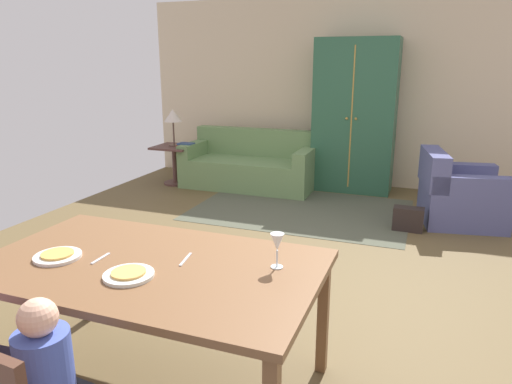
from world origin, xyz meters
TOP-DOWN VIEW (x-y plane):
  - ground_plane at (0.00, 0.49)m, footprint 6.48×6.19m
  - back_wall at (0.00, 3.64)m, footprint 6.48×0.10m
  - dining_table at (-0.26, -1.45)m, footprint 1.81×1.06m
  - plate_near_man at (-0.76, -1.57)m, footprint 0.25×0.25m
  - pizza_near_man at (-0.76, -1.57)m, footprint 0.17×0.17m
  - plate_near_child at (-0.26, -1.63)m, footprint 0.25×0.25m
  - pizza_near_child at (-0.26, -1.63)m, footprint 0.17×0.17m
  - wine_glass at (0.39, -1.27)m, footprint 0.07×0.07m
  - fork at (-0.53, -1.50)m, footprint 0.02×0.15m
  - knife at (-0.10, -1.35)m, footprint 0.04×0.17m
  - area_rug at (-0.36, 2.03)m, footprint 2.60×1.80m
  - couch at (-1.37, 2.89)m, footprint 1.90×0.86m
  - armchair at (1.43, 2.22)m, footprint 1.00×0.99m
  - armoire at (0.06, 3.25)m, footprint 1.10×0.59m
  - side_table at (-2.47, 2.63)m, footprint 0.56×0.56m
  - table_lamp at (-2.47, 2.63)m, footprint 0.26×0.26m
  - book_lower at (-2.29, 2.62)m, footprint 0.22×0.16m
  - book_upper at (-2.27, 2.62)m, footprint 0.22×0.16m
  - handbag at (0.93, 1.73)m, footprint 0.32×0.16m

SIDE VIEW (x-z plane):
  - ground_plane at x=0.00m, z-range -0.02..0.00m
  - area_rug at x=-0.36m, z-range 0.00..0.01m
  - handbag at x=0.93m, z-range 0.00..0.26m
  - couch at x=-1.37m, z-range -0.11..0.71m
  - armchair at x=1.43m, z-range -0.09..0.73m
  - side_table at x=-2.47m, z-range 0.09..0.67m
  - book_lower at x=-2.29m, z-range 0.58..0.61m
  - book_upper at x=-2.27m, z-range 0.61..0.64m
  - dining_table at x=-0.26m, z-range 0.31..1.07m
  - fork at x=-0.53m, z-range 0.76..0.77m
  - knife at x=-0.10m, z-range 0.76..0.77m
  - plate_near_man at x=-0.76m, z-range 0.76..0.78m
  - plate_near_child at x=-0.26m, z-range 0.76..0.78m
  - pizza_near_man at x=-0.76m, z-range 0.78..0.79m
  - pizza_near_child at x=-0.26m, z-range 0.78..0.79m
  - wine_glass at x=0.39m, z-range 0.80..0.99m
  - table_lamp at x=-2.47m, z-range 0.74..1.28m
  - armoire at x=0.06m, z-range 0.00..2.10m
  - back_wall at x=0.00m, z-range 0.00..2.70m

